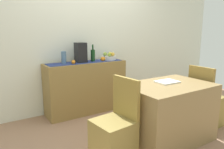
# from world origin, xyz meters

# --- Properties ---
(ground_plane) EXTENTS (6.40, 6.40, 0.02)m
(ground_plane) POSITION_xyz_m (0.00, 0.00, -0.01)
(ground_plane) COLOR #9B7459
(ground_plane) RESTS_ON ground
(room_wall_rear) EXTENTS (6.40, 0.06, 2.70)m
(room_wall_rear) POSITION_xyz_m (0.00, 1.18, 1.35)
(room_wall_rear) COLOR silver
(room_wall_rear) RESTS_ON ground
(sideboard_console) EXTENTS (1.37, 0.42, 0.87)m
(sideboard_console) POSITION_xyz_m (-0.20, 0.92, 0.43)
(sideboard_console) COLOR olive
(sideboard_console) RESTS_ON ground
(table_runner) EXTENTS (1.29, 0.32, 0.01)m
(table_runner) POSITION_xyz_m (-0.20, 0.92, 0.87)
(table_runner) COLOR navy
(table_runner) RESTS_ON sideboard_console
(fruit_bowl) EXTENTS (0.25, 0.25, 0.07)m
(fruit_bowl) POSITION_xyz_m (0.27, 0.92, 0.91)
(fruit_bowl) COLOR silver
(fruit_bowl) RESTS_ON table_runner
(apple_right) EXTENTS (0.07, 0.07, 0.07)m
(apple_right) POSITION_xyz_m (0.23, 0.86, 0.98)
(apple_right) COLOR #96B03A
(apple_right) RESTS_ON fruit_bowl
(apple_left) EXTENTS (0.07, 0.07, 0.07)m
(apple_left) POSITION_xyz_m (0.21, 0.96, 0.98)
(apple_left) COLOR #89A73E
(apple_left) RESTS_ON fruit_bowl
(apple_upper) EXTENTS (0.06, 0.06, 0.06)m
(apple_upper) POSITION_xyz_m (0.32, 0.87, 0.98)
(apple_upper) COLOR gold
(apple_upper) RESTS_ON fruit_bowl
(apple_center) EXTENTS (0.06, 0.06, 0.06)m
(apple_center) POSITION_xyz_m (0.31, 0.95, 0.98)
(apple_center) COLOR gold
(apple_center) RESTS_ON fruit_bowl
(wine_bottle) EXTENTS (0.07, 0.07, 0.29)m
(wine_bottle) POSITION_xyz_m (-0.05, 0.92, 0.98)
(wine_bottle) COLOR #123917
(wine_bottle) RESTS_ON sideboard_console
(coffee_maker) EXTENTS (0.16, 0.18, 0.33)m
(coffee_maker) POSITION_xyz_m (-0.28, 0.92, 1.03)
(coffee_maker) COLOR black
(coffee_maker) RESTS_ON sideboard_console
(ceramic_vase) EXTENTS (0.08, 0.08, 0.20)m
(ceramic_vase) POSITION_xyz_m (-0.57, 0.92, 0.97)
(ceramic_vase) COLOR slate
(ceramic_vase) RESTS_ON sideboard_console
(orange_loose_end) EXTENTS (0.06, 0.06, 0.06)m
(orange_loose_end) POSITION_xyz_m (-0.45, 0.84, 0.90)
(orange_loose_end) COLOR orange
(orange_loose_end) RESTS_ON sideboard_console
(orange_loose_mid) EXTENTS (0.08, 0.08, 0.08)m
(orange_loose_mid) POSITION_xyz_m (0.11, 0.86, 0.91)
(orange_loose_mid) COLOR orange
(orange_loose_mid) RESTS_ON sideboard_console
(dining_table) EXTENTS (1.09, 0.74, 0.74)m
(dining_table) POSITION_xyz_m (0.24, -0.53, 0.37)
(dining_table) COLOR olive
(dining_table) RESTS_ON ground
(open_book) EXTENTS (0.29, 0.22, 0.02)m
(open_book) POSITION_xyz_m (0.30, -0.45, 0.75)
(open_book) COLOR white
(open_book) RESTS_ON dining_table
(chair_near_window) EXTENTS (0.44, 0.44, 0.90)m
(chair_near_window) POSITION_xyz_m (-0.57, -0.53, 0.27)
(chair_near_window) COLOR olive
(chair_near_window) RESTS_ON ground
(chair_by_corner) EXTENTS (0.40, 0.40, 0.90)m
(chair_by_corner) POSITION_xyz_m (1.05, -0.53, 0.27)
(chair_by_corner) COLOR olive
(chair_by_corner) RESTS_ON ground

